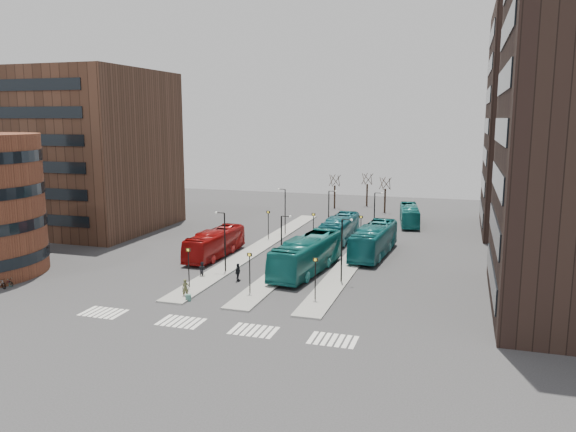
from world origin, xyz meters
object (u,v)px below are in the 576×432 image
(teal_bus_d, at_px, (409,215))
(bicycle_far, at_px, (7,282))
(red_bus, at_px, (215,243))
(suitcase, at_px, (188,298))
(commuter_a, at_px, (202,269))
(teal_bus_b, at_px, (340,229))
(bicycle_mid, at_px, (1,283))
(commuter_b, at_px, (238,272))
(teal_bus_a, at_px, (307,255))
(teal_bus_c, at_px, (374,240))
(commuter_c, at_px, (289,278))
(traveller, at_px, (185,288))

(teal_bus_d, distance_m, bicycle_far, 53.84)
(teal_bus_d, bearing_deg, red_bus, -134.09)
(suitcase, bearing_deg, commuter_a, 85.19)
(teal_bus_b, bearing_deg, bicycle_far, -130.86)
(red_bus, relative_size, bicycle_mid, 6.91)
(teal_bus_b, relative_size, commuter_a, 7.49)
(teal_bus_d, height_order, commuter_b, teal_bus_d)
(teal_bus_a, relative_size, teal_bus_b, 1.13)
(teal_bus_c, xyz_separation_m, commuter_a, (-14.77, -14.03, -0.98))
(commuter_a, bearing_deg, suitcase, 130.17)
(red_bus, bearing_deg, commuter_a, -72.44)
(teal_bus_d, relative_size, commuter_c, 6.21)
(teal_bus_b, xyz_separation_m, bicycle_far, (-25.57, -28.39, -1.23))
(bicycle_mid, distance_m, bicycle_far, 0.71)
(teal_bus_b, relative_size, traveller, 7.24)
(bicycle_far, bearing_deg, commuter_b, -66.69)
(teal_bus_a, bearing_deg, commuter_c, -85.43)
(teal_bus_a, bearing_deg, suitcase, -115.12)
(teal_bus_c, xyz_separation_m, bicycle_mid, (-30.85, -23.05, -1.28))
(suitcase, height_order, traveller, traveller)
(teal_bus_a, bearing_deg, bicycle_far, -146.33)
(commuter_a, xyz_separation_m, bicycle_mid, (-16.08, -9.01, -0.30))
(teal_bus_b, height_order, commuter_c, teal_bus_b)
(teal_bus_c, height_order, bicycle_far, teal_bus_c)
(traveller, bearing_deg, commuter_a, 68.79)
(bicycle_mid, bearing_deg, commuter_a, -47.50)
(bicycle_mid, bearing_deg, bicycle_far, 13.23)
(teal_bus_d, bearing_deg, traveller, -118.86)
(commuter_c, height_order, bicycle_mid, commuter_c)
(suitcase, xyz_separation_m, teal_bus_d, (14.78, 41.32, 1.19))
(red_bus, bearing_deg, teal_bus_c, 21.06)
(red_bus, relative_size, bicycle_far, 7.29)
(red_bus, xyz_separation_m, teal_bus_c, (17.06, 6.04, 0.22))
(teal_bus_a, distance_m, teal_bus_b, 15.31)
(teal_bus_d, bearing_deg, suitcase, -117.63)
(commuter_c, height_order, bicycle_far, commuter_c)
(red_bus, relative_size, teal_bus_b, 0.95)
(commuter_a, relative_size, commuter_b, 0.90)
(teal_bus_a, height_order, commuter_a, teal_bus_a)
(suitcase, xyz_separation_m, teal_bus_c, (12.66, 21.10, 1.48))
(teal_bus_a, height_order, commuter_c, teal_bus_a)
(commuter_a, bearing_deg, commuter_b, -159.72)
(teal_bus_a, bearing_deg, bicycle_mid, -145.08)
(teal_bus_c, height_order, commuter_b, teal_bus_c)
(traveller, bearing_deg, red_bus, 70.55)
(commuter_b, relative_size, bicycle_mid, 1.09)
(commuter_a, bearing_deg, red_bus, -50.50)
(suitcase, xyz_separation_m, teal_bus_a, (7.29, 11.85, 1.56))
(teal_bus_b, height_order, commuter_a, teal_bus_b)
(suitcase, bearing_deg, commuter_b, 53.93)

